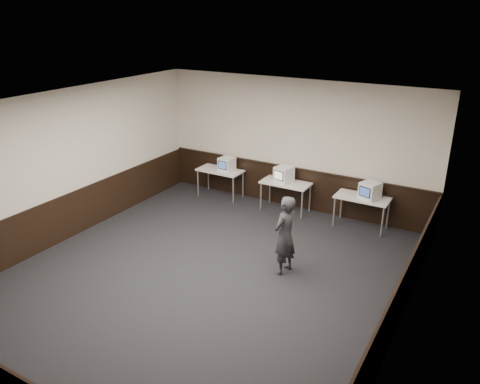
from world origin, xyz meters
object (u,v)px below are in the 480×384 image
desk_right (362,200)px  emac_center (284,174)px  emac_right (370,191)px  emac_left (227,164)px  person (285,235)px  desk_center (286,185)px  desk_left (220,172)px

desk_right → emac_center: emac_center is taller
emac_center → emac_right: 2.12m
emac_left → person: person is taller
person → emac_right: bearing=172.7°
desk_center → emac_left: (-1.71, 0.02, 0.25)m
emac_right → person: (-0.84, -2.64, -0.17)m
desk_center → emac_right: bearing=-0.5°
emac_left → desk_center: bearing=4.2°
emac_right → emac_left: bearing=-161.9°
desk_left → emac_center: bearing=0.5°
desk_left → emac_center: (1.83, 0.01, 0.26)m
emac_left → emac_right: size_ratio=0.82×
desk_center → desk_right: 1.90m
emac_center → emac_left: bearing=-166.4°
desk_center → desk_right: (1.90, 0.00, 0.00)m
desk_left → emac_right: 3.96m
desk_center → emac_right: size_ratio=2.40×
emac_center → emac_right: same height
emac_center → person: person is taller
desk_left → desk_center: same height
desk_left → desk_right: size_ratio=1.00×
desk_left → person: size_ratio=0.77×
emac_left → person: bearing=-37.6°
desk_center → emac_center: 0.27m
desk_right → person: (-0.69, -2.66, 0.10)m
emac_right → desk_center: bearing=-161.7°
desk_left → desk_right: 3.80m
desk_center → emac_left: emac_left is taller
desk_center → desk_left: bearing=180.0°
emac_center → emac_right: bearing=13.1°
desk_right → emac_left: 3.62m
emac_left → person: 3.97m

